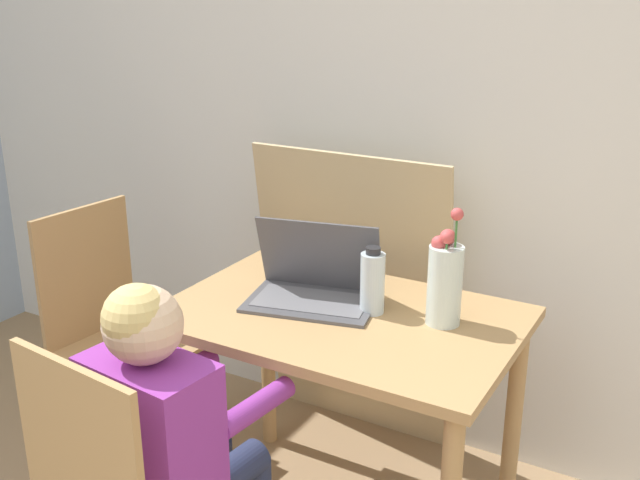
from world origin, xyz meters
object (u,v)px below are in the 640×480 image
(chair_spare, at_px, (114,335))
(flower_vase, at_px, (445,280))
(water_bottle, at_px, (372,282))
(person_seated, at_px, (169,425))
(laptop, at_px, (315,282))

(chair_spare, relative_size, flower_vase, 2.70)
(flower_vase, height_order, water_bottle, flower_vase)
(chair_spare, distance_m, water_bottle, 1.01)
(chair_spare, height_order, person_seated, person_seated)
(laptop, height_order, water_bottle, laptop)
(chair_spare, bearing_deg, flower_vase, -78.83)
(chair_spare, xyz_separation_m, water_bottle, (0.94, 0.08, 0.36))
(laptop, distance_m, water_bottle, 0.19)
(person_seated, bearing_deg, laptop, -87.95)
(laptop, relative_size, flower_vase, 1.25)
(person_seated, relative_size, water_bottle, 5.15)
(chair_spare, height_order, laptop, laptop)
(laptop, xyz_separation_m, flower_vase, (0.38, 0.04, 0.07))
(flower_vase, xyz_separation_m, water_bottle, (-0.20, -0.03, -0.03))
(chair_spare, bearing_deg, water_bottle, -79.58)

